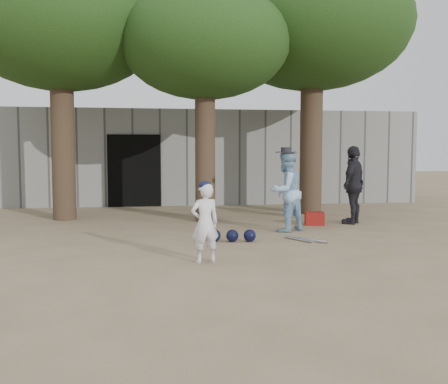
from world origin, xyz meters
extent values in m
plane|color=#937C5E|center=(0.00, 0.00, 0.00)|extent=(70.00, 70.00, 0.00)
imported|color=white|center=(0.13, -0.31, 0.59)|extent=(0.49, 0.38, 1.19)
imported|color=#90BBDF|center=(2.10, 2.41, 0.84)|extent=(1.03, 0.96, 1.68)
imported|color=black|center=(3.95, 3.31, 0.90)|extent=(1.03, 1.07, 1.80)
cube|color=maroon|center=(2.99, 3.20, 0.15)|extent=(0.48, 0.40, 0.30)
cube|color=gray|center=(0.00, 8.00, 1.50)|extent=(16.00, 0.35, 3.00)
cube|color=black|center=(-1.20, 7.80, 1.10)|extent=(1.60, 0.08, 2.20)
cube|color=slate|center=(0.00, 10.50, 1.50)|extent=(16.00, 5.00, 3.00)
sphere|color=black|center=(0.48, 1.39, 0.12)|extent=(0.23, 0.23, 0.23)
sphere|color=black|center=(0.80, 1.32, 0.12)|extent=(0.23, 0.23, 0.23)
sphere|color=black|center=(1.12, 1.29, 0.12)|extent=(0.23, 0.23, 0.23)
cylinder|color=#ACAAB1|center=(2.05, 1.28, 0.03)|extent=(0.39, 0.66, 0.06)
cylinder|color=#ACAAB1|center=(2.23, 1.16, 0.03)|extent=(0.55, 0.55, 0.06)
cylinder|color=brown|center=(-2.80, 5.00, 2.75)|extent=(0.56, 0.56, 5.50)
ellipsoid|color=#284C19|center=(-2.80, 5.00, 4.70)|extent=(4.80, 4.80, 3.12)
cylinder|color=brown|center=(0.60, 4.20, 2.50)|extent=(0.48, 0.48, 5.00)
ellipsoid|color=#284C19|center=(0.60, 4.20, 4.20)|extent=(4.00, 4.00, 2.60)
cylinder|color=brown|center=(3.60, 5.40, 2.90)|extent=(0.60, 0.60, 5.80)
ellipsoid|color=#284C19|center=(3.60, 5.40, 5.00)|extent=(5.20, 5.20, 3.38)
camera|label=1|loc=(-0.63, -7.64, 1.63)|focal=40.00mm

